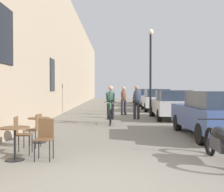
% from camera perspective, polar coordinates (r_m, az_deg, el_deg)
% --- Properties ---
extents(ground_plane, '(88.00, 88.00, 0.00)m').
position_cam_1_polar(ground_plane, '(4.96, 0.13, -16.79)').
color(ground_plane, gray).
extents(building_facade_left, '(0.54, 68.00, 8.36)m').
position_cam_1_polar(building_facade_left, '(19.20, -10.62, 9.21)').
color(building_facade_left, tan).
rests_on(building_facade_left, ground_plane).
extents(cafe_table_near, '(0.64, 0.64, 0.72)m').
position_cam_1_polar(cafe_table_near, '(6.65, -18.85, -7.58)').
color(cafe_table_near, black).
rests_on(cafe_table_near, ground_plane).
extents(cafe_chair_near_toward_street, '(0.39, 0.39, 0.89)m').
position_cam_1_polar(cafe_chair_near_toward_street, '(6.55, -13.33, -7.71)').
color(cafe_chair_near_toward_street, black).
rests_on(cafe_chair_near_toward_street, ground_plane).
extents(cafe_chair_near_toward_wall, '(0.41, 0.41, 0.89)m').
position_cam_1_polar(cafe_chair_near_toward_wall, '(7.25, -17.84, -6.85)').
color(cafe_chair_near_toward_wall, black).
rests_on(cafe_chair_near_toward_wall, ground_plane).
extents(cafe_table_mid, '(0.64, 0.64, 0.72)m').
position_cam_1_polar(cafe_table_mid, '(8.62, -14.44, -5.51)').
color(cafe_table_mid, black).
rests_on(cafe_table_mid, ground_plane).
extents(cafe_chair_mid_toward_street, '(0.45, 0.45, 0.89)m').
position_cam_1_polar(cafe_chair_mid_toward_street, '(7.93, -15.16, -6.14)').
color(cafe_chair_mid_toward_street, black).
rests_on(cafe_chair_mid_toward_street, ground_plane).
extents(cyclist_on_bicycle, '(0.52, 1.76, 1.74)m').
position_cam_1_polar(cyclist_on_bicycle, '(12.83, -0.50, -1.94)').
color(cyclist_on_bicycle, black).
rests_on(cyclist_on_bicycle, ground_plane).
extents(pedestrian_near, '(0.38, 0.30, 1.74)m').
position_cam_1_polar(pedestrian_near, '(14.91, 4.65, -0.83)').
color(pedestrian_near, '#26262D').
rests_on(pedestrian_near, ground_plane).
extents(pedestrian_mid, '(0.37, 0.28, 1.72)m').
position_cam_1_polar(pedestrian_mid, '(17.39, 2.11, -0.55)').
color(pedestrian_mid, '#26262D').
rests_on(pedestrian_mid, ground_plane).
extents(pedestrian_far, '(0.38, 0.30, 1.74)m').
position_cam_1_polar(pedestrian_far, '(19.48, 2.05, -0.32)').
color(pedestrian_far, '#26262D').
rests_on(pedestrian_far, ground_plane).
extents(street_lamp, '(0.32, 0.32, 4.90)m').
position_cam_1_polar(street_lamp, '(16.33, 7.41, 6.83)').
color(street_lamp, black).
rests_on(street_lamp, ground_plane).
extents(parked_car_nearest, '(1.81, 4.19, 1.48)m').
position_cam_1_polar(parked_car_nearest, '(9.82, 19.12, -3.25)').
color(parked_car_nearest, '#384C84').
rests_on(parked_car_nearest, ground_plane).
extents(parked_car_second, '(1.87, 4.24, 1.49)m').
position_cam_1_polar(parked_car_second, '(15.25, 11.43, -1.58)').
color(parked_car_second, '#B7B7BC').
rests_on(parked_car_second, ground_plane).
extents(parked_car_third, '(1.93, 4.41, 1.55)m').
position_cam_1_polar(parked_car_third, '(20.94, 8.43, -0.69)').
color(parked_car_third, '#B7B7BC').
rests_on(parked_car_third, ground_plane).
extents(parked_car_fourth, '(2.00, 4.49, 1.58)m').
position_cam_1_polar(parked_car_fourth, '(26.72, 6.68, -0.23)').
color(parked_car_fourth, '#384C84').
rests_on(parked_car_fourth, ground_plane).
extents(parked_car_fifth, '(1.88, 4.42, 1.57)m').
position_cam_1_polar(parked_car_fifth, '(31.90, 5.81, 0.02)').
color(parked_car_fifth, '#B7B7BC').
rests_on(parked_car_fifth, ground_plane).
extents(parked_motorcycle, '(0.62, 2.15, 0.92)m').
position_cam_1_polar(parked_motorcycle, '(6.54, 20.43, -8.76)').
color(parked_motorcycle, black).
rests_on(parked_motorcycle, ground_plane).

